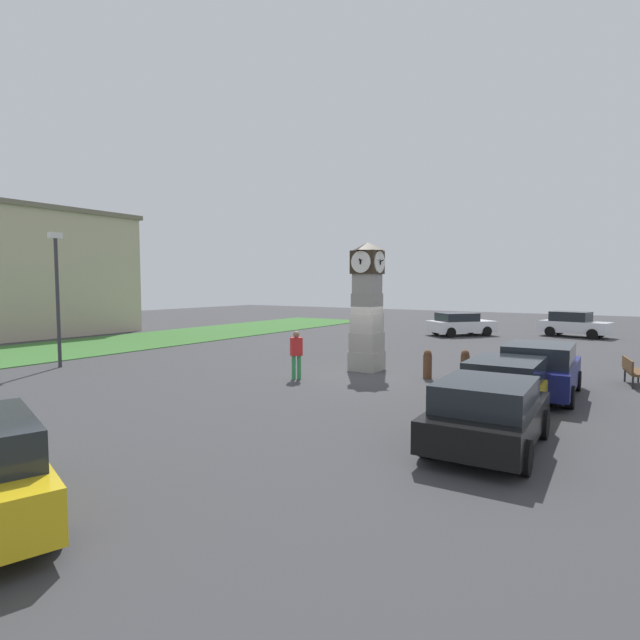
{
  "coord_description": "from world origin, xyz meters",
  "views": [
    {
      "loc": [
        -16.33,
        -8.83,
        3.38
      ],
      "look_at": [
        0.31,
        2.08,
        1.92
      ],
      "focal_mm": 28.0,
      "sensor_mm": 36.0,
      "label": 1
    }
  ],
  "objects_px": {
    "car_near_tower": "(507,385)",
    "bench": "(633,370)",
    "bollard_near_tower": "(506,367)",
    "street_lamp_near_road": "(57,288)",
    "pedestrian_crossing_lot": "(296,352)",
    "car_navy_sedan": "(488,413)",
    "car_far_lot": "(574,324)",
    "car_by_building": "(540,369)",
    "clock_tower": "(367,309)",
    "bollard_mid_row": "(465,364)",
    "car_silver_hatch": "(460,324)",
    "bollard_far_row": "(427,364)"
  },
  "relations": [
    {
      "from": "car_near_tower",
      "to": "bench",
      "type": "xyz_separation_m",
      "value": [
        6.07,
        -2.66,
        -0.22
      ]
    },
    {
      "from": "bollard_near_tower",
      "to": "street_lamp_near_road",
      "type": "height_order",
      "value": "street_lamp_near_road"
    },
    {
      "from": "bench",
      "to": "pedestrian_crossing_lot",
      "type": "distance_m",
      "value": 11.29
    },
    {
      "from": "car_navy_sedan",
      "to": "car_near_tower",
      "type": "bearing_deg",
      "value": 5.95
    },
    {
      "from": "bollard_near_tower",
      "to": "car_far_lot",
      "type": "xyz_separation_m",
      "value": [
        17.1,
        -0.25,
        0.36
      ]
    },
    {
      "from": "car_by_building",
      "to": "street_lamp_near_road",
      "type": "height_order",
      "value": "street_lamp_near_road"
    },
    {
      "from": "car_near_tower",
      "to": "car_far_lot",
      "type": "bearing_deg",
      "value": 2.24
    },
    {
      "from": "car_by_building",
      "to": "car_far_lot",
      "type": "height_order",
      "value": "car_by_building"
    },
    {
      "from": "clock_tower",
      "to": "bollard_mid_row",
      "type": "height_order",
      "value": "clock_tower"
    },
    {
      "from": "bollard_near_tower",
      "to": "clock_tower",
      "type": "bearing_deg",
      "value": 102.33
    },
    {
      "from": "car_navy_sedan",
      "to": "car_by_building",
      "type": "height_order",
      "value": "car_by_building"
    },
    {
      "from": "car_silver_hatch",
      "to": "bench",
      "type": "distance_m",
      "value": 16.05
    },
    {
      "from": "bollard_mid_row",
      "to": "street_lamp_near_road",
      "type": "distance_m",
      "value": 16.12
    },
    {
      "from": "clock_tower",
      "to": "car_navy_sedan",
      "type": "relative_size",
      "value": 1.23
    },
    {
      "from": "car_far_lot",
      "to": "clock_tower",
      "type": "bearing_deg",
      "value": 163.95
    },
    {
      "from": "bollard_near_tower",
      "to": "car_navy_sedan",
      "type": "bearing_deg",
      "value": -169.81
    },
    {
      "from": "bollard_near_tower",
      "to": "bollard_mid_row",
      "type": "bearing_deg",
      "value": 113.84
    },
    {
      "from": "car_far_lot",
      "to": "bench",
      "type": "height_order",
      "value": "car_far_lot"
    },
    {
      "from": "pedestrian_crossing_lot",
      "to": "car_far_lot",
      "type": "bearing_deg",
      "value": -16.94
    },
    {
      "from": "pedestrian_crossing_lot",
      "to": "street_lamp_near_road",
      "type": "xyz_separation_m",
      "value": [
        -3.18,
        9.51,
        2.2
      ]
    },
    {
      "from": "bollard_mid_row",
      "to": "street_lamp_near_road",
      "type": "bearing_deg",
      "value": 114.87
    },
    {
      "from": "car_silver_hatch",
      "to": "car_near_tower",
      "type": "bearing_deg",
      "value": -159.08
    },
    {
      "from": "bollard_near_tower",
      "to": "bollard_far_row",
      "type": "height_order",
      "value": "bollard_far_row"
    },
    {
      "from": "car_far_lot",
      "to": "pedestrian_crossing_lot",
      "type": "height_order",
      "value": "pedestrian_crossing_lot"
    },
    {
      "from": "car_near_tower",
      "to": "car_by_building",
      "type": "distance_m",
      "value": 2.68
    },
    {
      "from": "bollard_near_tower",
      "to": "bollard_far_row",
      "type": "xyz_separation_m",
      "value": [
        -1.43,
        2.37,
        0.08
      ]
    },
    {
      "from": "car_far_lot",
      "to": "bench",
      "type": "distance_m",
      "value": 16.29
    },
    {
      "from": "car_by_building",
      "to": "pedestrian_crossing_lot",
      "type": "height_order",
      "value": "pedestrian_crossing_lot"
    },
    {
      "from": "bollard_mid_row",
      "to": "car_far_lot",
      "type": "relative_size",
      "value": 0.24
    },
    {
      "from": "car_by_building",
      "to": "car_far_lot",
      "type": "distance_m",
      "value": 19.36
    },
    {
      "from": "bollard_far_row",
      "to": "car_by_building",
      "type": "xyz_separation_m",
      "value": [
        -0.78,
        -3.83,
        0.29
      ]
    },
    {
      "from": "bollard_near_tower",
      "to": "pedestrian_crossing_lot",
      "type": "height_order",
      "value": "pedestrian_crossing_lot"
    },
    {
      "from": "car_near_tower",
      "to": "car_by_building",
      "type": "bearing_deg",
      "value": -7.57
    },
    {
      "from": "car_near_tower",
      "to": "car_silver_hatch",
      "type": "relative_size",
      "value": 0.97
    },
    {
      "from": "car_silver_hatch",
      "to": "pedestrian_crossing_lot",
      "type": "height_order",
      "value": "pedestrian_crossing_lot"
    },
    {
      "from": "street_lamp_near_road",
      "to": "bollard_far_row",
      "type": "bearing_deg",
      "value": -66.42
    },
    {
      "from": "car_by_building",
      "to": "pedestrian_crossing_lot",
      "type": "bearing_deg",
      "value": 103.66
    },
    {
      "from": "car_navy_sedan",
      "to": "car_far_lot",
      "type": "height_order",
      "value": "car_far_lot"
    },
    {
      "from": "clock_tower",
      "to": "bollard_near_tower",
      "type": "distance_m",
      "value": 5.47
    },
    {
      "from": "pedestrian_crossing_lot",
      "to": "car_by_building",
      "type": "bearing_deg",
      "value": -76.34
    },
    {
      "from": "clock_tower",
      "to": "car_near_tower",
      "type": "bearing_deg",
      "value": -121.82
    },
    {
      "from": "bollard_mid_row",
      "to": "car_near_tower",
      "type": "height_order",
      "value": "car_near_tower"
    },
    {
      "from": "clock_tower",
      "to": "bench",
      "type": "height_order",
      "value": "clock_tower"
    },
    {
      "from": "bollard_near_tower",
      "to": "car_far_lot",
      "type": "bearing_deg",
      "value": -0.83
    },
    {
      "from": "clock_tower",
      "to": "car_far_lot",
      "type": "bearing_deg",
      "value": -16.05
    },
    {
      "from": "car_near_tower",
      "to": "street_lamp_near_road",
      "type": "height_order",
      "value": "street_lamp_near_road"
    },
    {
      "from": "bollard_near_tower",
      "to": "bench",
      "type": "distance_m",
      "value": 3.96
    },
    {
      "from": "bollard_near_tower",
      "to": "car_near_tower",
      "type": "xyz_separation_m",
      "value": [
        -4.87,
        -1.11,
        0.3
      ]
    },
    {
      "from": "bollard_mid_row",
      "to": "street_lamp_near_road",
      "type": "relative_size",
      "value": 0.19
    },
    {
      "from": "car_silver_hatch",
      "to": "pedestrian_crossing_lot",
      "type": "relative_size",
      "value": 2.58
    }
  ]
}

